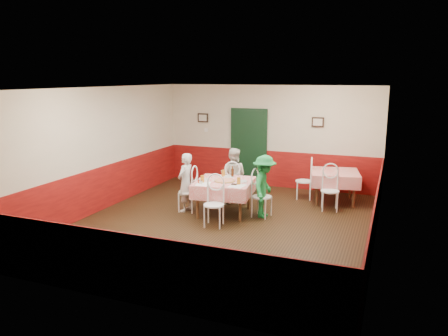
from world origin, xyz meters
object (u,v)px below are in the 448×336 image
(chair_left, at_px, (188,192))
(chair_second_a, at_px, (304,181))
(beer_bottle, at_px, (232,172))
(diner_left, at_px, (186,182))
(diner_right, at_px, (264,186))
(chair_near, at_px, (214,205))
(glass_c, at_px, (223,173))
(chair_far, at_px, (233,185))
(diner_far, at_px, (233,176))
(main_table, at_px, (224,198))
(chair_right, at_px, (262,197))
(chair_second_b, at_px, (330,191))
(wallet, at_px, (234,184))
(glass_b, at_px, (239,181))
(second_table, at_px, (334,187))
(glass_a, at_px, (202,179))
(pizza, at_px, (225,181))

(chair_left, bearing_deg, chair_second_a, 127.68)
(beer_bottle, xyz_separation_m, diner_left, (-0.94, -0.54, -0.21))
(diner_right, bearing_deg, chair_near, 136.45)
(diner_right, bearing_deg, glass_c, 70.48)
(chair_far, relative_size, diner_far, 0.66)
(main_table, relative_size, chair_right, 1.36)
(chair_far, height_order, chair_second_b, same)
(chair_near, bearing_deg, wallet, 60.33)
(diner_right, bearing_deg, glass_b, 117.11)
(chair_far, bearing_deg, beer_bottle, 92.04)
(chair_second_b, bearing_deg, main_table, -163.29)
(main_table, xyz_separation_m, chair_near, (0.11, -0.84, 0.08))
(second_table, relative_size, diner_far, 0.83)
(main_table, distance_m, chair_right, 0.85)
(chair_far, relative_size, glass_a, 5.93)
(chair_left, height_order, diner_right, diner_right)
(glass_a, distance_m, diner_right, 1.35)
(chair_second_a, xyz_separation_m, glass_b, (-1.00, -2.07, 0.38))
(main_table, bearing_deg, chair_second_b, 27.85)
(wallet, bearing_deg, diner_right, 26.17)
(chair_left, distance_m, pizza, 0.94)
(chair_left, bearing_deg, chair_second_b, 108.69)
(chair_second_a, bearing_deg, wallet, -37.85)
(second_table, bearing_deg, beer_bottle, -145.26)
(chair_near, xyz_separation_m, glass_b, (0.30, 0.66, 0.38))
(glass_a, xyz_separation_m, beer_bottle, (0.43, 0.73, 0.04))
(chair_near, height_order, diner_far, diner_far)
(diner_left, bearing_deg, diner_right, 102.91)
(pizza, relative_size, glass_b, 2.97)
(chair_right, distance_m, diner_left, 1.76)
(glass_b, bearing_deg, glass_a, -171.10)
(chair_right, relative_size, glass_b, 6.10)
(chair_left, relative_size, diner_far, 0.66)
(second_table, bearing_deg, main_table, -138.80)
(diner_far, bearing_deg, wallet, 110.73)
(chair_left, relative_size, glass_c, 6.05)
(diner_right, bearing_deg, pizza, 95.96)
(wallet, distance_m, diner_far, 1.24)
(main_table, distance_m, diner_right, 0.95)
(chair_far, bearing_deg, diner_left, 33.03)
(chair_far, height_order, glass_b, glass_b)
(diner_left, bearing_deg, chair_right, 102.91)
(glass_c, bearing_deg, diner_far, 82.67)
(second_table, xyz_separation_m, wallet, (-1.83, -2.15, 0.40))
(chair_second_b, bearing_deg, glass_c, -173.69)
(beer_bottle, height_order, diner_far, diner_far)
(chair_far, height_order, glass_c, glass_c)
(diner_right, bearing_deg, diner_far, 48.08)
(main_table, xyz_separation_m, glass_b, (0.41, -0.18, 0.46))
(chair_second_b, relative_size, glass_b, 6.10)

